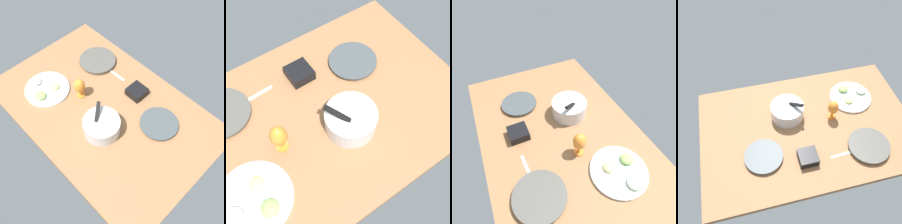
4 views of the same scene
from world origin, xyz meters
TOP-DOWN VIEW (x-y plane):
  - ground_plane at (0.00, 0.00)cm, footprint 160.00×104.00cm
  - dinner_plate_left at (-37.20, -17.97)cm, footprint 26.80×26.80cm
  - dinner_plate_right at (36.47, -27.66)cm, footprint 29.30×29.30cm
  - mixing_bowl at (-12.87, 13.42)cm, footprint 25.08×25.08cm
  - fruit_platter at (42.24, 19.76)cm, footprint 33.62×33.62cm
  - hurricane_glass_orange at (20.16, 4.14)cm, footprint 8.11×8.11cm
  - square_bowl_black at (-8.07, -26.54)cm, footprint 12.78×12.78cm
  - fork_by_right_plate at (16.81, -28.95)cm, footprint 18.06×2.62cm

SIDE VIEW (x-z plane):
  - ground_plane at x=0.00cm, z-range -4.00..0.00cm
  - fork_by_right_plate at x=16.81cm, z-range 0.00..0.60cm
  - dinner_plate_left at x=-37.20cm, z-range 0.05..2.65cm
  - fruit_platter at x=42.24cm, z-range -1.17..3.97cm
  - dinner_plate_right at x=36.47cm, z-range 0.06..3.22cm
  - square_bowl_black at x=-8.07cm, z-range 0.34..6.39cm
  - mixing_bowl at x=-12.87cm, z-range -2.77..15.27cm
  - hurricane_glass_orange at x=20.16cm, z-range 2.05..19.24cm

